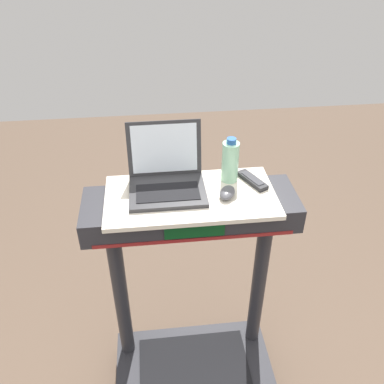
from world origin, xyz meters
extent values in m
cylinder|color=#28282D|center=(-0.34, 0.70, 0.58)|extent=(0.07, 0.07, 0.86)
cylinder|color=#28282D|center=(0.34, 0.70, 0.58)|extent=(0.07, 0.07, 0.86)
cube|color=#28282D|center=(0.00, 0.70, 1.06)|extent=(0.90, 0.28, 0.11)
cube|color=#0C3F19|center=(0.00, 0.56, 1.06)|extent=(0.24, 0.01, 0.06)
cube|color=maroon|center=(0.00, 0.56, 1.02)|extent=(0.81, 0.00, 0.02)
cube|color=beige|center=(0.00, 0.70, 1.13)|extent=(0.70, 0.36, 0.02)
cube|color=#2D2D30|center=(-0.09, 0.72, 1.15)|extent=(0.31, 0.24, 0.02)
cube|color=black|center=(-0.09, 0.70, 1.16)|extent=(0.26, 0.13, 0.00)
cube|color=#2D2D30|center=(-0.09, 0.86, 1.27)|extent=(0.31, 0.05, 0.23)
cube|color=white|center=(-0.09, 0.86, 1.27)|extent=(0.28, 0.04, 0.21)
ellipsoid|color=#4C4C51|center=(0.15, 0.68, 1.16)|extent=(0.10, 0.12, 0.03)
cylinder|color=#9EDBB2|center=(0.18, 0.80, 1.23)|extent=(0.07, 0.07, 0.18)
cylinder|color=#2659A5|center=(0.18, 0.80, 1.33)|extent=(0.04, 0.04, 0.02)
cube|color=#232326|center=(0.27, 0.76, 1.15)|extent=(0.11, 0.16, 0.02)
cube|color=#333338|center=(0.27, 0.76, 1.16)|extent=(0.08, 0.12, 0.00)
camera|label=1|loc=(-0.15, -0.69, 2.14)|focal=39.07mm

